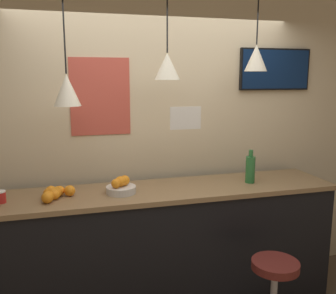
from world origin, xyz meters
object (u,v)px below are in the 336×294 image
bar_stool (274,293)px  spread_jar (0,197)px  mounted_tv (275,69)px  fruit_bowl (121,187)px  juice_bottle (250,169)px

bar_stool → spread_jar: bearing=161.4°
bar_stool → mounted_tv: size_ratio=0.90×
bar_stool → fruit_bowl: (-1.02, 0.64, 0.72)m
fruit_bowl → spread_jar: fruit_bowl is taller
spread_jar → mounted_tv: bearing=9.1°
fruit_bowl → juice_bottle: (1.13, 0.00, 0.07)m
bar_stool → juice_bottle: 1.02m
juice_bottle → spread_jar: (-2.03, 0.00, -0.08)m
juice_bottle → spread_jar: bearing=180.0°
fruit_bowl → spread_jar: bearing=179.9°
juice_bottle → spread_jar: juice_bottle is taller
mounted_tv → juice_bottle: bearing=-137.5°
bar_stool → fruit_bowl: 1.40m
bar_stool → fruit_bowl: fruit_bowl is taller
bar_stool → fruit_bowl: bearing=147.9°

